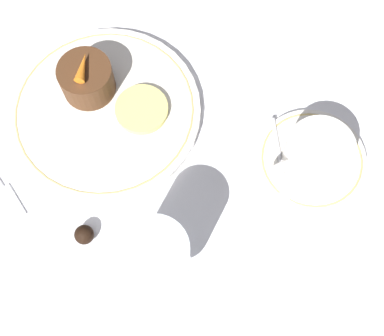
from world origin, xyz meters
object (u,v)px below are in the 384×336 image
wine_glass (156,256)px  dessert_cake (87,79)px  dinner_plate (105,111)px  coffee_cup (318,154)px

wine_glass → dessert_cake: bearing=-89.4°
wine_glass → dessert_cake: size_ratio=1.60×
dinner_plate → wine_glass: (0.01, 0.23, 0.07)m
coffee_cup → dessert_cake: size_ratio=1.54×
dinner_plate → coffee_cup: bearing=143.3°
coffee_cup → dinner_plate: bearing=-36.7°
dinner_plate → dessert_cake: 0.05m
wine_glass → dessert_cake: 0.27m
dinner_plate → coffee_cup: coffee_cup is taller
coffee_cup → dessert_cake: 0.32m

